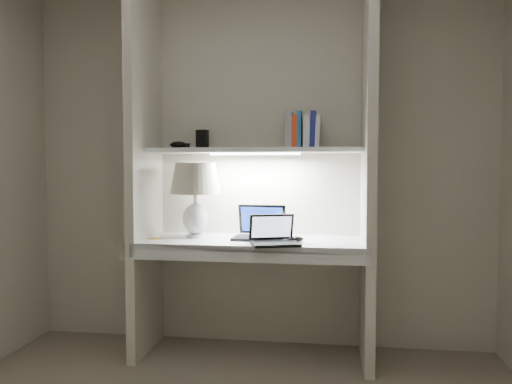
% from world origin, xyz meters
% --- Properties ---
extents(back_wall, '(3.20, 0.01, 2.50)m').
position_xyz_m(back_wall, '(0.00, 1.50, 1.25)').
color(back_wall, '#BFB5A3').
rests_on(back_wall, floor).
extents(alcove_panel_left, '(0.06, 0.55, 2.50)m').
position_xyz_m(alcove_panel_left, '(-0.73, 1.23, 1.25)').
color(alcove_panel_left, '#BFB5A3').
rests_on(alcove_panel_left, floor).
extents(alcove_panel_right, '(0.06, 0.55, 2.50)m').
position_xyz_m(alcove_panel_right, '(0.73, 1.23, 1.25)').
color(alcove_panel_right, '#BFB5A3').
rests_on(alcove_panel_right, floor).
extents(desk, '(1.40, 0.55, 0.04)m').
position_xyz_m(desk, '(0.00, 1.23, 0.75)').
color(desk, white).
rests_on(desk, alcove_panel_left).
extents(desk_apron, '(1.46, 0.03, 0.10)m').
position_xyz_m(desk_apron, '(0.00, 0.96, 0.72)').
color(desk_apron, silver).
rests_on(desk_apron, desk).
extents(shelf, '(1.40, 0.36, 0.03)m').
position_xyz_m(shelf, '(0.00, 1.32, 1.35)').
color(shelf, silver).
rests_on(shelf, back_wall).
extents(strip_light, '(0.60, 0.04, 0.02)m').
position_xyz_m(strip_light, '(0.00, 1.32, 1.33)').
color(strip_light, white).
rests_on(strip_light, shelf).
extents(table_lamp, '(0.34, 0.34, 0.50)m').
position_xyz_m(table_lamp, '(-0.39, 1.26, 1.10)').
color(table_lamp, white).
rests_on(table_lamp, desk).
extents(laptop_main, '(0.34, 0.30, 0.22)m').
position_xyz_m(laptop_main, '(0.04, 1.27, 0.82)').
color(laptop_main, black).
rests_on(laptop_main, desk).
extents(laptop_netbook, '(0.34, 0.32, 0.18)m').
position_xyz_m(laptop_netbook, '(0.16, 1.04, 0.81)').
color(laptop_netbook, black).
rests_on(laptop_netbook, desk).
extents(speaker, '(0.10, 0.07, 0.13)m').
position_xyz_m(speaker, '(0.18, 1.30, 0.84)').
color(speaker, silver).
rests_on(speaker, desk).
extents(mouse, '(0.12, 0.10, 0.04)m').
position_xyz_m(mouse, '(0.28, 1.15, 0.79)').
color(mouse, black).
rests_on(mouse, desk).
extents(cable_coil, '(0.13, 0.13, 0.01)m').
position_xyz_m(cable_coil, '(0.26, 1.19, 0.78)').
color(cable_coil, black).
rests_on(cable_coil, desk).
extents(sticky_note, '(0.08, 0.08, 0.00)m').
position_xyz_m(sticky_note, '(-0.64, 1.15, 0.77)').
color(sticky_note, gold).
rests_on(sticky_note, desk).
extents(book_row, '(0.23, 0.16, 0.24)m').
position_xyz_m(book_row, '(0.31, 1.38, 1.48)').
color(book_row, white).
rests_on(book_row, shelf).
extents(shelf_box, '(0.08, 0.07, 0.13)m').
position_xyz_m(shelf_box, '(-0.38, 1.42, 1.43)').
color(shelf_box, black).
rests_on(shelf_box, shelf).
extents(shelf_gadget, '(0.13, 0.10, 0.05)m').
position_xyz_m(shelf_gadget, '(-0.55, 1.39, 1.39)').
color(shelf_gadget, black).
rests_on(shelf_gadget, shelf).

